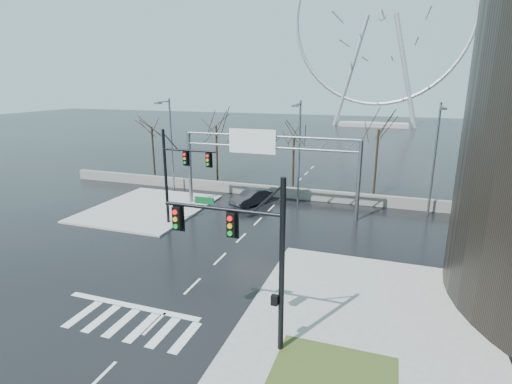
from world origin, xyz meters
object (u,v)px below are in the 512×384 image
at_px(sign_gantry, 264,156).
at_px(ferris_wheel, 381,23).
at_px(car, 251,198).
at_px(signal_mast_far, 177,169).
at_px(signal_mast_near, 251,247).

xyz_separation_m(sign_gantry, ferris_wheel, (5.38, 80.04, 20.95)).
bearing_deg(ferris_wheel, sign_gantry, -93.84).
bearing_deg(car, signal_mast_far, -92.13).
bearing_deg(sign_gantry, car, 142.15).
xyz_separation_m(signal_mast_far, ferris_wheel, (10.87, 86.04, 21.30)).
height_order(signal_mast_far, car, signal_mast_far).
relative_size(signal_mast_near, ferris_wheel, 0.16).
height_order(signal_mast_near, sign_gantry, signal_mast_near).
distance_m(signal_mast_near, car, 22.02).
distance_m(signal_mast_far, ferris_wheel, 89.30).
height_order(ferris_wheel, car, ferris_wheel).
height_order(signal_mast_near, car, signal_mast_near).
height_order(sign_gantry, ferris_wheel, ferris_wheel).
distance_m(signal_mast_near, ferris_wheel, 101.29).
bearing_deg(sign_gantry, signal_mast_near, -73.81).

